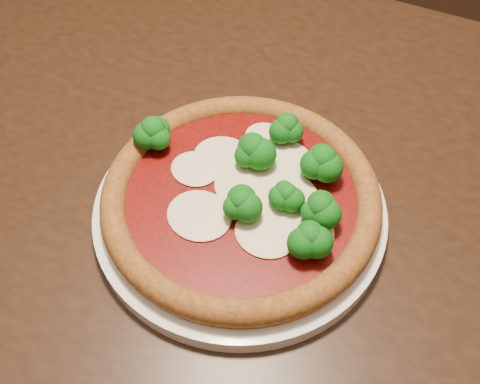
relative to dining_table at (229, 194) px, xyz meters
The scene contains 4 objects.
floor 0.67m from the dining_table, 159.39° to the left, with size 4.00×4.00×0.00m, color black.
dining_table is the anchor object (origin of this frame).
plate 0.15m from the dining_table, 43.91° to the right, with size 0.31×0.31×0.02m, color silver.
pizza 0.17m from the dining_table, 40.20° to the right, with size 0.30×0.30×0.06m.
Camera 1 is at (0.43, -0.40, 1.23)m, focal length 40.00 mm.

